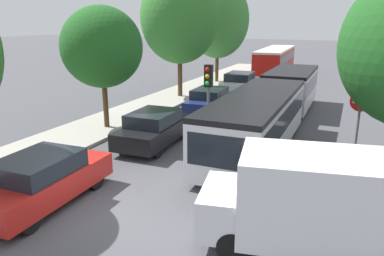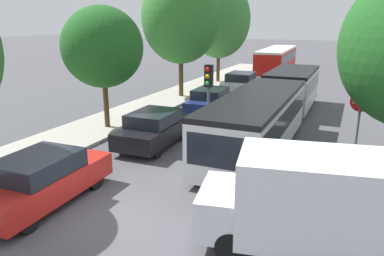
% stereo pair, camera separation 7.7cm
% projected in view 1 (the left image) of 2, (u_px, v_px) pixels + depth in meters
% --- Properties ---
extents(ground_plane, '(200.00, 200.00, 0.00)m').
position_uv_depth(ground_plane, '(110.00, 218.00, 10.06)').
color(ground_plane, '#47474C').
extents(kerb_strip_left, '(3.20, 41.24, 0.14)m').
position_uv_depth(kerb_strip_left, '(174.00, 96.00, 26.00)').
color(kerb_strip_left, '#9E998E').
rests_on(kerb_strip_left, ground).
extents(articulated_bus, '(2.45, 15.78, 2.34)m').
position_uv_depth(articulated_bus, '(274.00, 103.00, 17.76)').
color(articulated_bus, silver).
rests_on(articulated_bus, ground).
extents(city_bus_rear, '(2.95, 11.23, 2.40)m').
position_uv_depth(city_bus_rear, '(275.00, 59.00, 37.94)').
color(city_bus_rear, red).
rests_on(city_bus_rear, ground).
extents(queued_car_red, '(1.95, 4.34, 1.49)m').
position_uv_depth(queued_car_red, '(42.00, 180.00, 10.63)').
color(queued_car_red, '#B21E19').
rests_on(queued_car_red, ground).
extents(queued_car_black, '(1.93, 4.30, 1.48)m').
position_uv_depth(queued_car_black, '(154.00, 128.00, 15.73)').
color(queued_car_black, black).
rests_on(queued_car_black, ground).
extents(queued_car_navy, '(1.88, 4.18, 1.43)m').
position_uv_depth(queued_car_navy, '(210.00, 101.00, 21.20)').
color(queued_car_navy, navy).
rests_on(queued_car_navy, ground).
extents(queued_car_white, '(2.00, 4.46, 1.53)m').
position_uv_depth(queued_car_white, '(240.00, 83.00, 26.90)').
color(queued_car_white, white).
rests_on(queued_car_white, ground).
extents(white_van, '(5.28, 2.84, 2.31)m').
position_uv_depth(white_van, '(322.00, 201.00, 8.33)').
color(white_van, silver).
rests_on(white_van, ground).
extents(traffic_light, '(0.33, 0.36, 3.40)m').
position_uv_depth(traffic_light, '(208.00, 87.00, 15.24)').
color(traffic_light, '#56595E').
rests_on(traffic_light, ground).
extents(no_entry_sign, '(0.70, 0.08, 2.82)m').
position_uv_depth(no_entry_sign, '(359.00, 118.00, 12.82)').
color(no_entry_sign, '#56595E').
rests_on(no_entry_sign, ground).
extents(tree_left_mid, '(3.75, 3.75, 5.80)m').
position_uv_depth(tree_left_mid, '(101.00, 49.00, 17.26)').
color(tree_left_mid, '#51381E').
rests_on(tree_left_mid, ground).
extents(tree_left_far, '(5.09, 5.09, 8.27)m').
position_uv_depth(tree_left_far, '(179.00, 20.00, 24.31)').
color(tree_left_far, '#51381E').
rests_on(tree_left_far, ground).
extents(tree_left_distant, '(5.08, 5.08, 8.28)m').
position_uv_depth(tree_left_distant, '(218.00, 20.00, 30.39)').
color(tree_left_distant, '#51381E').
rests_on(tree_left_distant, ground).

